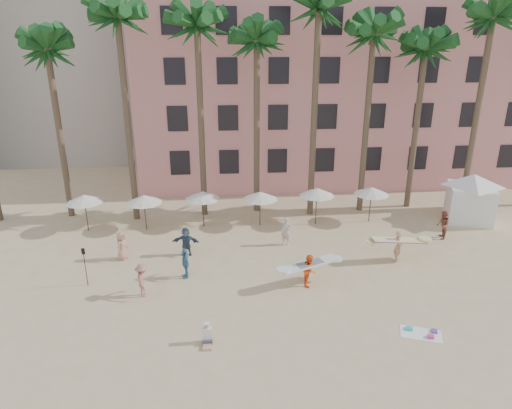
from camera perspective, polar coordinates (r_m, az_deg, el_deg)
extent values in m
plane|color=#D1B789|center=(21.92, 6.15, -15.28)|extent=(120.00, 120.00, 0.00)
cube|color=#DD8A86|center=(45.02, 9.48, 14.02)|extent=(35.00, 14.00, 16.00)
cylinder|color=brown|center=(35.52, -23.28, 7.77)|extent=(0.44, 0.44, 12.00)
cylinder|color=brown|center=(33.11, -15.72, 9.62)|extent=(0.44, 0.44, 14.00)
cylinder|color=brown|center=(33.05, -6.88, 9.76)|extent=(0.44, 0.44, 13.50)
cylinder|color=brown|center=(33.72, 0.08, 9.25)|extent=(0.44, 0.44, 12.50)
cylinder|color=brown|center=(33.12, 7.26, 10.65)|extent=(0.44, 0.44, 14.50)
cylinder|color=brown|center=(34.75, 13.60, 9.44)|extent=(0.44, 0.44, 13.00)
cylinder|color=brown|center=(36.71, 19.32, 8.63)|extent=(0.44, 0.44, 12.00)
cylinder|color=brown|center=(37.46, 25.80, 9.54)|extent=(0.44, 0.44, 14.00)
cylinder|color=#332B23|center=(33.44, -20.45, -1.09)|extent=(0.07, 0.07, 2.50)
cone|color=silver|center=(33.07, -20.68, 0.68)|extent=(2.50, 2.50, 0.55)
cylinder|color=#332B23|center=(32.47, -13.69, -1.07)|extent=(0.07, 0.07, 2.40)
cone|color=silver|center=(32.11, -13.84, 0.67)|extent=(2.50, 2.50, 0.55)
cylinder|color=#332B23|center=(32.22, -6.62, -0.68)|extent=(0.07, 0.07, 2.50)
cone|color=silver|center=(31.85, -6.69, 1.17)|extent=(2.50, 2.50, 0.55)
cylinder|color=#332B23|center=(32.23, 0.50, -0.63)|extent=(0.07, 0.07, 2.40)
cone|color=silver|center=(31.87, 0.51, 1.13)|extent=(2.50, 2.50, 0.55)
cylinder|color=#332B23|center=(32.67, 7.53, -0.33)|extent=(0.07, 0.07, 2.60)
cone|color=silver|center=(32.29, 7.62, 1.58)|extent=(2.50, 2.50, 0.55)
cylinder|color=#332B23|center=(33.91, 14.08, -0.09)|extent=(0.07, 0.07, 2.50)
cone|color=silver|center=(33.55, 14.24, 1.67)|extent=(2.50, 2.50, 0.55)
cube|color=white|center=(36.63, 25.15, 0.15)|extent=(3.81, 3.81, 2.60)
cone|color=white|center=(36.12, 25.56, 2.75)|extent=(5.72, 5.72, 0.90)
cube|color=white|center=(22.80, 19.90, -14.96)|extent=(2.03, 1.54, 0.02)
cube|color=#29B2A7|center=(22.88, 18.61, -14.47)|extent=(0.37, 0.34, 0.10)
cube|color=#CF398C|center=(22.65, 21.00, -15.16)|extent=(0.34, 0.30, 0.12)
cube|color=#623F98|center=(23.10, 21.39, -14.52)|extent=(0.35, 0.37, 0.08)
imported|color=tan|center=(28.57, 17.36, -4.99)|extent=(0.65, 0.81, 1.92)
cube|color=#F3E998|center=(28.42, 17.44, -4.29)|extent=(3.31, 0.91, 0.39)
imported|color=#FF5D1A|center=(24.98, 6.72, -8.12)|extent=(0.89, 1.02, 1.77)
cube|color=white|center=(24.81, 6.76, -7.40)|extent=(3.29, 1.74, 0.32)
imported|color=brown|center=(32.66, 22.31, -2.40)|extent=(0.96, 1.10, 1.92)
imported|color=#AE6A5D|center=(24.49, -14.02, -9.18)|extent=(0.91, 1.29, 1.82)
imported|color=#BAB3A4|center=(29.40, 3.78, -3.38)|extent=(0.80, 0.71, 1.85)
imported|color=teal|center=(25.81, -8.83, -7.24)|extent=(0.69, 1.12, 1.77)
imported|color=#304054|center=(28.35, -8.74, -4.60)|extent=(1.72, 0.77, 1.79)
imported|color=tan|center=(28.65, -16.46, -5.00)|extent=(0.82, 1.00, 1.76)
cylinder|color=black|center=(26.28, -20.53, -7.46)|extent=(0.04, 0.04, 2.10)
cube|color=black|center=(25.85, -20.80, -5.49)|extent=(0.18, 0.03, 0.35)
cube|color=#3F3F4C|center=(21.05, -6.09, -16.59)|extent=(0.44, 0.41, 0.24)
cube|color=tan|center=(20.81, -6.10, -17.29)|extent=(0.39, 0.44, 0.12)
cube|color=white|center=(20.87, -6.12, -15.68)|extent=(0.43, 0.26, 0.54)
sphere|color=tan|center=(20.64, -6.17, -14.80)|extent=(0.24, 0.24, 0.24)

